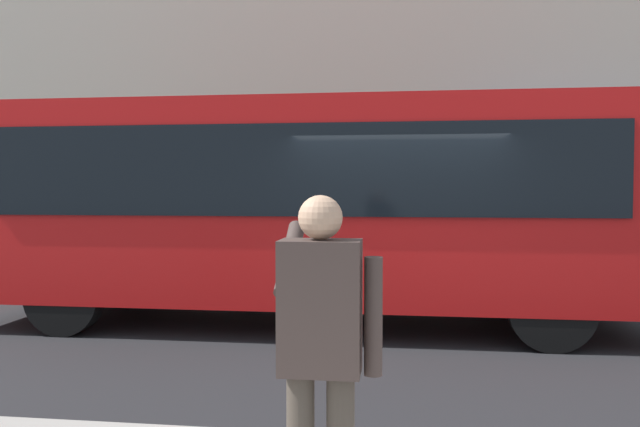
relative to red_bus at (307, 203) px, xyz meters
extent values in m
plane|color=#232326|center=(-1.26, 0.67, -1.68)|extent=(60.00, 60.00, 0.00)
cube|color=beige|center=(-1.26, -6.13, 4.32)|extent=(28.00, 0.80, 12.00)
cube|color=navy|center=(-4.76, -5.53, 1.32)|extent=(4.40, 1.10, 0.24)
cube|color=red|center=(-0.02, -0.01, 0.02)|extent=(9.00, 2.50, 2.60)
cube|color=black|center=(4.48, -0.01, 0.37)|extent=(0.08, 2.10, 1.44)
cube|color=black|center=(-0.02, 1.25, 0.42)|extent=(7.60, 0.06, 1.10)
cube|color=yellow|center=(4.50, -0.01, 1.22)|extent=(0.06, 1.60, 0.36)
cylinder|color=black|center=(2.98, -1.11, -1.18)|extent=(1.00, 0.28, 1.00)
cylinder|color=black|center=(2.98, 1.09, -1.18)|extent=(1.00, 0.28, 1.00)
cylinder|color=black|center=(-3.02, -1.11, -1.18)|extent=(1.00, 0.28, 1.00)
cylinder|color=black|center=(-3.02, 1.09, -1.18)|extent=(1.00, 0.28, 1.00)
cube|color=#473833|center=(-0.89, 5.44, -0.38)|extent=(0.40, 0.24, 0.66)
sphere|color=#D8A884|center=(-0.89, 5.44, 0.06)|extent=(0.22, 0.22, 0.22)
cylinder|color=#473833|center=(-1.15, 5.44, -0.42)|extent=(0.09, 0.09, 0.58)
cylinder|color=#473833|center=(-0.71, 5.28, -0.16)|extent=(0.09, 0.48, 0.37)
cube|color=black|center=(-0.79, 5.14, 0.04)|extent=(0.07, 0.01, 0.14)
camera|label=1|loc=(-1.28, 8.41, 0.20)|focal=34.49mm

